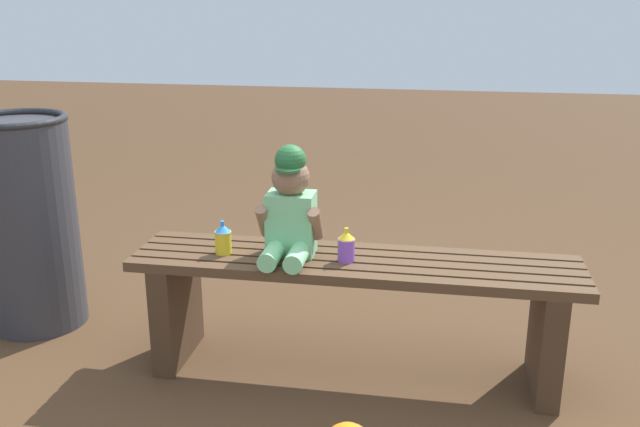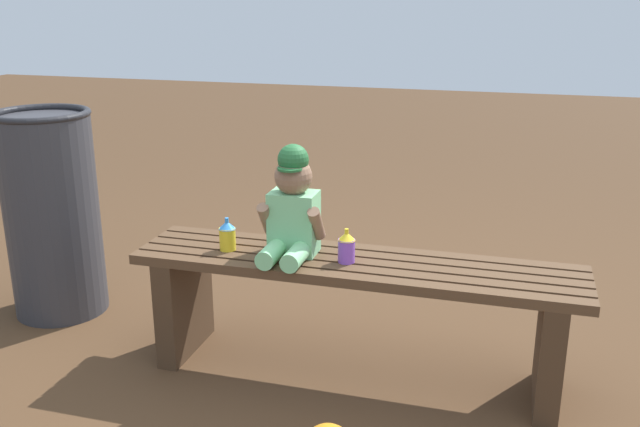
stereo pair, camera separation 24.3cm
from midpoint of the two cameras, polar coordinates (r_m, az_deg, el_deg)
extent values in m
plane|color=#4C331E|center=(2.71, 0.05, -12.74)|extent=(16.00, 16.00, 0.00)
cube|color=#513823|center=(2.39, -0.54, -5.41)|extent=(1.61, 0.06, 0.04)
cube|color=#513823|center=(2.45, -0.23, -4.76)|extent=(1.61, 0.06, 0.04)
cube|color=#513823|center=(2.52, 0.06, -4.14)|extent=(1.61, 0.06, 0.04)
cube|color=#513823|center=(2.59, 0.33, -3.55)|extent=(1.61, 0.06, 0.04)
cube|color=#513823|center=(2.65, 0.59, -2.99)|extent=(1.61, 0.06, 0.04)
cube|color=#452F1E|center=(2.80, -14.02, -7.45)|extent=(0.08, 0.35, 0.42)
cube|color=#452F1E|center=(2.60, 15.33, -9.62)|extent=(0.08, 0.35, 0.42)
cube|color=#7FCC8C|center=(2.54, -5.09, -0.86)|extent=(0.17, 0.12, 0.23)
sphere|color=#8C664C|center=(2.49, -5.20, 2.91)|extent=(0.14, 0.14, 0.14)
cylinder|color=#266633|center=(2.44, -5.45, 3.54)|extent=(0.09, 0.09, 0.01)
sphere|color=#266633|center=(2.47, -5.24, 4.29)|extent=(0.11, 0.11, 0.11)
cylinder|color=#85D693|center=(2.47, -6.77, -3.46)|extent=(0.07, 0.16, 0.07)
cylinder|color=#85D693|center=(2.44, -4.74, -3.60)|extent=(0.07, 0.16, 0.07)
cylinder|color=#8C664C|center=(2.53, -7.33, -0.65)|extent=(0.04, 0.12, 0.14)
cylinder|color=#8C664C|center=(2.48, -3.19, -0.89)|extent=(0.04, 0.12, 0.14)
cylinder|color=yellow|center=(2.60, -10.53, -2.36)|extent=(0.06, 0.06, 0.08)
cone|color=#338CE5|center=(2.58, -10.60, -1.22)|extent=(0.06, 0.06, 0.03)
cylinder|color=#338CE5|center=(2.57, -10.62, -0.84)|extent=(0.01, 0.01, 0.02)
cylinder|color=#8C4CCC|center=(2.48, -0.66, -3.01)|extent=(0.06, 0.06, 0.08)
cone|color=yellow|center=(2.46, -0.66, -1.82)|extent=(0.06, 0.06, 0.03)
cylinder|color=yellow|center=(2.46, -0.67, -1.43)|extent=(0.01, 0.01, 0.02)
cylinder|color=#333338|center=(3.21, -24.60, -0.95)|extent=(0.40, 0.40, 0.88)
torus|color=#232327|center=(3.11, -25.65, 6.90)|extent=(0.41, 0.41, 0.03)
camera|label=1|loc=(0.12, -92.86, -0.91)|focal=39.43mm
camera|label=2|loc=(0.12, 87.14, 0.91)|focal=39.43mm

